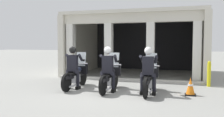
# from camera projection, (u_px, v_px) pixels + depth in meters

# --- Properties ---
(ground_plane) EXTENTS (80.00, 80.00, 0.00)m
(ground_plane) POSITION_uv_depth(u_px,v_px,m) (127.00, 79.00, 11.13)
(ground_plane) COLOR gray
(station_building) EXTENTS (7.06, 5.19, 3.24)m
(station_building) POSITION_uv_depth(u_px,v_px,m) (139.00, 38.00, 13.43)
(station_building) COLOR black
(station_building) RESTS_ON ground
(kerb_strip) EXTENTS (6.56, 0.24, 0.12)m
(kerb_strip) POSITION_uv_depth(u_px,v_px,m) (127.00, 80.00, 10.65)
(kerb_strip) COLOR #B7B5AD
(kerb_strip) RESTS_ON ground
(motorcycle_left) EXTENTS (0.62, 2.04, 1.35)m
(motorcycle_left) POSITION_uv_depth(u_px,v_px,m) (76.00, 75.00, 9.05)
(motorcycle_left) COLOR black
(motorcycle_left) RESTS_ON ground
(police_officer_left) EXTENTS (0.63, 0.61, 1.58)m
(police_officer_left) POSITION_uv_depth(u_px,v_px,m) (73.00, 64.00, 8.75)
(police_officer_left) COLOR black
(police_officer_left) RESTS_ON ground
(motorcycle_center) EXTENTS (0.62, 2.04, 1.35)m
(motorcycle_center) POSITION_uv_depth(u_px,v_px,m) (110.00, 77.00, 8.52)
(motorcycle_center) COLOR black
(motorcycle_center) RESTS_ON ground
(police_officer_center) EXTENTS (0.63, 0.61, 1.58)m
(police_officer_center) POSITION_uv_depth(u_px,v_px,m) (108.00, 65.00, 8.22)
(police_officer_center) COLOR black
(police_officer_center) RESTS_ON ground
(motorcycle_right) EXTENTS (0.62, 2.04, 1.35)m
(motorcycle_right) POSITION_uv_depth(u_px,v_px,m) (149.00, 78.00, 8.09)
(motorcycle_right) COLOR black
(motorcycle_right) RESTS_ON ground
(police_officer_right) EXTENTS (0.63, 0.61, 1.58)m
(police_officer_right) POSITION_uv_depth(u_px,v_px,m) (148.00, 66.00, 7.79)
(police_officer_right) COLOR black
(police_officer_right) RESTS_ON ground
(traffic_cone_flank) EXTENTS (0.34, 0.34, 0.59)m
(traffic_cone_flank) POSITION_uv_depth(u_px,v_px,m) (190.00, 87.00, 7.74)
(traffic_cone_flank) COLOR black
(traffic_cone_flank) RESTS_ON ground
(bollard_kerbside) EXTENTS (0.14, 0.14, 1.01)m
(bollard_kerbside) POSITION_uv_depth(u_px,v_px,m) (209.00, 74.00, 9.29)
(bollard_kerbside) COLOR yellow
(bollard_kerbside) RESTS_ON ground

